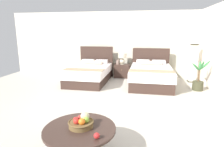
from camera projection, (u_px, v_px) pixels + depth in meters
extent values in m
cube|color=#BCB4A6|center=(108.00, 106.00, 4.50)|extent=(9.35, 10.39, 0.02)
cube|color=silver|center=(124.00, 44.00, 7.50)|extent=(9.35, 0.12, 2.52)
cube|color=#3B2922|center=(89.00, 78.00, 6.58)|extent=(1.26, 2.01, 0.29)
cube|color=white|center=(89.00, 70.00, 6.52)|extent=(1.30, 2.05, 0.26)
cube|color=#3B2922|center=(97.00, 61.00, 7.47)|extent=(1.31, 0.08, 1.17)
cube|color=white|center=(88.00, 61.00, 7.23)|extent=(0.45, 0.31, 0.14)
cube|color=white|center=(102.00, 62.00, 7.14)|extent=(0.45, 0.31, 0.14)
cylinder|color=beige|center=(93.00, 62.00, 6.95)|extent=(0.68, 0.16, 0.15)
cube|color=tan|center=(84.00, 70.00, 5.95)|extent=(1.29, 0.45, 0.01)
cube|color=#3B2922|center=(151.00, 80.00, 6.24)|extent=(1.32, 2.08, 0.32)
cube|color=white|center=(151.00, 72.00, 6.18)|extent=(1.36, 2.12, 0.27)
cube|color=#3B2922|center=(151.00, 63.00, 7.17)|extent=(1.37, 0.08, 1.13)
cube|color=white|center=(143.00, 62.00, 6.92)|extent=(0.47, 0.31, 0.14)
cube|color=white|center=(159.00, 62.00, 6.82)|extent=(0.47, 0.31, 0.14)
cylinder|color=beige|center=(151.00, 63.00, 6.64)|extent=(0.71, 0.16, 0.15)
cube|color=tan|center=(152.00, 71.00, 5.57)|extent=(1.36, 0.46, 0.01)
cube|color=#3B2922|center=(122.00, 71.00, 7.27)|extent=(0.59, 0.43, 0.51)
sphere|color=tan|center=(122.00, 70.00, 7.04)|extent=(0.02, 0.02, 0.02)
cylinder|color=beige|center=(122.00, 64.00, 7.23)|extent=(0.16, 0.16, 0.02)
ellipsoid|color=beige|center=(122.00, 61.00, 7.21)|extent=(0.20, 0.20, 0.20)
cylinder|color=#99844C|center=(122.00, 58.00, 7.19)|extent=(0.02, 0.02, 0.04)
cylinder|color=beige|center=(123.00, 55.00, 7.16)|extent=(0.31, 0.31, 0.17)
cylinder|color=gray|center=(118.00, 62.00, 7.19)|extent=(0.10, 0.10, 0.17)
torus|color=gray|center=(118.00, 60.00, 7.17)|extent=(0.10, 0.10, 0.01)
cylinder|color=#3B2922|center=(80.00, 143.00, 2.61)|extent=(0.13, 0.13, 0.40)
cylinder|color=#3B2922|center=(80.00, 129.00, 2.57)|extent=(0.99, 0.99, 0.04)
cylinder|color=brown|center=(81.00, 124.00, 2.59)|extent=(0.33, 0.33, 0.07)
torus|color=brown|center=(81.00, 122.00, 2.58)|extent=(0.35, 0.35, 0.02)
sphere|color=beige|center=(85.00, 116.00, 2.63)|extent=(0.13, 0.13, 0.13)
sphere|color=#B8312B|center=(80.00, 117.00, 2.64)|extent=(0.07, 0.07, 0.07)
sphere|color=red|center=(76.00, 119.00, 2.59)|extent=(0.07, 0.07, 0.07)
sphere|color=red|center=(76.00, 121.00, 2.52)|extent=(0.08, 0.08, 0.08)
sphere|color=orange|center=(82.00, 122.00, 2.50)|extent=(0.09, 0.09, 0.09)
sphere|color=#81B238|center=(86.00, 120.00, 2.56)|extent=(0.08, 0.08, 0.08)
sphere|color=red|center=(97.00, 136.00, 2.30)|extent=(0.08, 0.08, 0.08)
cube|color=black|center=(191.00, 81.00, 6.67)|extent=(0.25, 0.25, 0.03)
cube|color=white|center=(193.00, 63.00, 6.53)|extent=(0.21, 0.21, 1.27)
cube|color=black|center=(195.00, 45.00, 6.39)|extent=(0.25, 0.25, 0.02)
cylinder|color=#3E3E29|center=(198.00, 86.00, 5.66)|extent=(0.31, 0.31, 0.27)
cylinder|color=brown|center=(199.00, 76.00, 5.59)|extent=(0.04, 0.04, 0.34)
ellipsoid|color=#3B8146|center=(205.00, 66.00, 5.49)|extent=(0.31, 0.09, 0.33)
ellipsoid|color=#3B8146|center=(200.00, 66.00, 5.61)|extent=(0.11, 0.22, 0.29)
ellipsoid|color=#3B8146|center=(196.00, 67.00, 5.60)|extent=(0.24, 0.17, 0.25)
ellipsoid|color=#3B8146|center=(197.00, 68.00, 5.49)|extent=(0.24, 0.19, 0.24)
ellipsoid|color=#3B8146|center=(202.00, 66.00, 5.39)|extent=(0.09, 0.30, 0.35)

